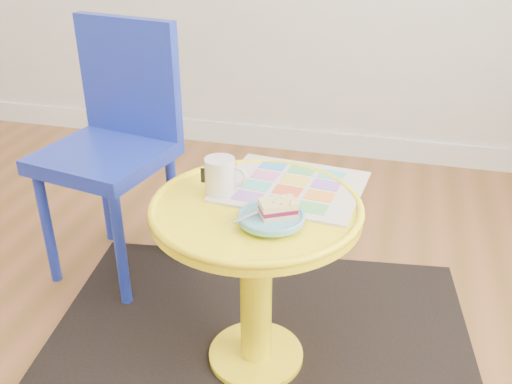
% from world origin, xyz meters
% --- Properties ---
extents(rug, '(1.43, 1.25, 0.01)m').
position_xyz_m(rug, '(0.64, 0.41, 0.00)').
color(rug, black).
rests_on(rug, ground).
extents(side_table, '(0.55, 0.55, 0.52)m').
position_xyz_m(side_table, '(0.64, 0.41, 0.37)').
color(side_table, yellow).
rests_on(side_table, ground).
extents(chair, '(0.46, 0.46, 0.88)m').
position_xyz_m(chair, '(0.04, 0.80, 0.51)').
color(chair, '#1A2DA9').
rests_on(chair, ground).
extents(newspaper, '(0.41, 0.36, 0.01)m').
position_xyz_m(newspaper, '(0.70, 0.54, 0.52)').
color(newspaper, silver).
rests_on(newspaper, side_table).
extents(mug, '(0.11, 0.08, 0.10)m').
position_xyz_m(mug, '(0.53, 0.45, 0.58)').
color(mug, silver).
rests_on(mug, side_table).
extents(plate, '(0.16, 0.16, 0.02)m').
position_xyz_m(plate, '(0.69, 0.33, 0.54)').
color(plate, '#579EB9').
rests_on(plate, newspaper).
extents(cake_slice, '(0.10, 0.09, 0.04)m').
position_xyz_m(cake_slice, '(0.71, 0.34, 0.57)').
color(cake_slice, '#D3BC8C').
rests_on(cake_slice, plate).
extents(fork, '(0.09, 0.13, 0.00)m').
position_xyz_m(fork, '(0.66, 0.33, 0.55)').
color(fork, silver).
rests_on(fork, plate).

